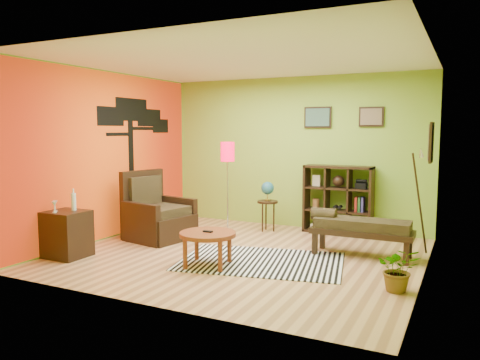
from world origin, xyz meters
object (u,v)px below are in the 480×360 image
at_px(armchair, 157,218).
at_px(cube_shelf, 339,200).
at_px(side_cabinet, 67,234).
at_px(globe_table, 268,194).
at_px(bench, 359,227).
at_px(coffee_table, 208,237).
at_px(floor_lamp, 228,160).
at_px(potted_plant, 398,274).

bearing_deg(armchair, cube_shelf, 33.62).
relative_size(side_cabinet, globe_table, 1.09).
bearing_deg(cube_shelf, globe_table, -161.54).
height_order(armchair, bench, armchair).
bearing_deg(armchair, side_cabinet, -107.47).
distance_m(coffee_table, bench, 2.21).
relative_size(cube_shelf, bench, 0.82).
relative_size(armchair, side_cabinet, 1.16).
height_order(floor_lamp, globe_table, floor_lamp).
xyz_separation_m(armchair, side_cabinet, (-0.47, -1.51, -0.01)).
distance_m(side_cabinet, cube_shelf, 4.52).
height_order(side_cabinet, cube_shelf, cube_shelf).
distance_m(side_cabinet, floor_lamp, 2.83).
height_order(coffee_table, armchair, armchair).
bearing_deg(floor_lamp, coffee_table, -70.65).
height_order(side_cabinet, bench, side_cabinet).
height_order(side_cabinet, floor_lamp, floor_lamp).
distance_m(coffee_table, globe_table, 2.39).
xyz_separation_m(globe_table, cube_shelf, (1.19, 0.40, -0.08)).
bearing_deg(coffee_table, side_cabinet, -166.60).
distance_m(cube_shelf, bench, 1.52).
bearing_deg(globe_table, cube_shelf, 18.46).
relative_size(bench, potted_plant, 2.83).
height_order(armchair, side_cabinet, armchair).
bearing_deg(globe_table, potted_plant, -41.63).
xyz_separation_m(side_cabinet, bench, (3.76, 1.90, 0.09)).
bearing_deg(bench, cube_shelf, 115.44).
relative_size(side_cabinet, floor_lamp, 0.61).
relative_size(armchair, potted_plant, 2.20).
bearing_deg(potted_plant, bench, 118.87).
xyz_separation_m(floor_lamp, cube_shelf, (1.67, 1.03, -0.71)).
height_order(floor_lamp, bench, floor_lamp).
bearing_deg(floor_lamp, side_cabinet, -122.87).
bearing_deg(cube_shelf, side_cabinet, -133.67).
bearing_deg(side_cabinet, bench, 26.73).
xyz_separation_m(side_cabinet, potted_plant, (4.49, 0.58, -0.14)).
xyz_separation_m(side_cabinet, floor_lamp, (1.44, 2.23, 0.97)).
xyz_separation_m(floor_lamp, bench, (2.32, -0.34, -0.88)).
distance_m(globe_table, cube_shelf, 1.26).
xyz_separation_m(side_cabinet, globe_table, (1.92, 2.86, 0.34)).
bearing_deg(globe_table, armchair, -136.84).
height_order(cube_shelf, potted_plant, cube_shelf).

